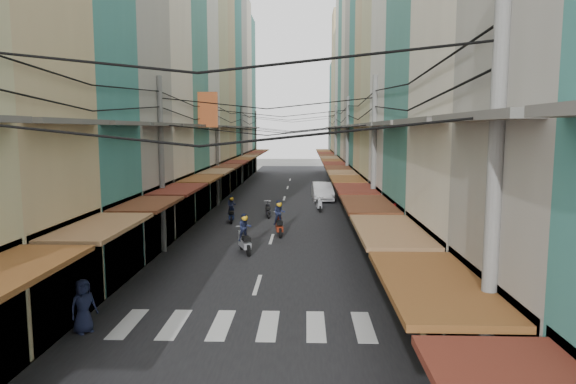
% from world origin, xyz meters
% --- Properties ---
extents(ground, '(160.00, 160.00, 0.00)m').
position_xyz_m(ground, '(0.00, 0.00, 0.00)').
color(ground, slate).
rests_on(ground, ground).
extents(road, '(10.00, 80.00, 0.02)m').
position_xyz_m(road, '(0.00, 20.00, 0.01)').
color(road, black).
rests_on(road, ground).
extents(sidewalk_left, '(3.00, 80.00, 0.06)m').
position_xyz_m(sidewalk_left, '(-6.50, 20.00, 0.03)').
color(sidewalk_left, gray).
rests_on(sidewalk_left, ground).
extents(sidewalk_right, '(3.00, 80.00, 0.06)m').
position_xyz_m(sidewalk_right, '(6.50, 20.00, 0.03)').
color(sidewalk_right, gray).
rests_on(sidewalk_right, ground).
extents(crosswalk, '(7.55, 2.40, 0.01)m').
position_xyz_m(crosswalk, '(-0.00, -6.00, 0.03)').
color(crosswalk, silver).
rests_on(crosswalk, ground).
extents(building_row_left, '(7.80, 67.67, 23.70)m').
position_xyz_m(building_row_left, '(-7.92, 16.56, 9.78)').
color(building_row_left, silver).
rests_on(building_row_left, ground).
extents(building_row_right, '(7.80, 68.98, 22.59)m').
position_xyz_m(building_row_right, '(7.92, 16.45, 9.41)').
color(building_row_right, teal).
rests_on(building_row_right, ground).
extents(utility_poles, '(10.20, 66.13, 8.20)m').
position_xyz_m(utility_poles, '(0.00, 15.01, 6.59)').
color(utility_poles, slate).
rests_on(utility_poles, ground).
extents(white_car, '(5.35, 2.28, 1.86)m').
position_xyz_m(white_car, '(3.17, 20.91, 0.00)').
color(white_car, silver).
rests_on(white_car, ground).
extents(bicycle, '(1.67, 1.02, 1.08)m').
position_xyz_m(bicycle, '(7.50, 0.62, 0.00)').
color(bicycle, black).
rests_on(bicycle, ground).
extents(moving_scooters, '(5.96, 14.32, 1.92)m').
position_xyz_m(moving_scooters, '(-0.55, 8.01, 0.54)').
color(moving_scooters, black).
rests_on(moving_scooters, ground).
extents(parked_scooters, '(12.69, 11.76, 0.94)m').
position_xyz_m(parked_scooters, '(4.38, -3.73, 0.44)').
color(parked_scooters, black).
rests_on(parked_scooters, ground).
extents(pedestrians, '(12.74, 22.90, 2.26)m').
position_xyz_m(pedestrians, '(-4.44, 2.98, 1.04)').
color(pedestrians, black).
rests_on(pedestrians, ground).
extents(market_umbrella, '(2.28, 2.28, 2.41)m').
position_xyz_m(market_umbrella, '(5.84, -4.88, 2.12)').
color(market_umbrella, '#B2B2B7').
rests_on(market_umbrella, ground).
extents(traffic_sign, '(0.10, 0.69, 3.14)m').
position_xyz_m(traffic_sign, '(5.01, -2.19, 2.31)').
color(traffic_sign, slate).
rests_on(traffic_sign, ground).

